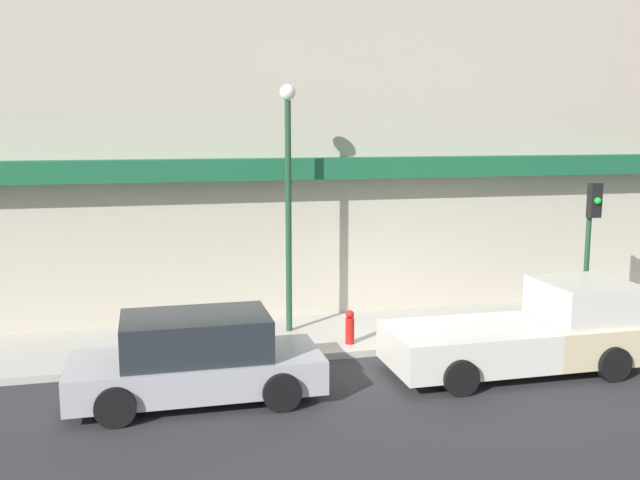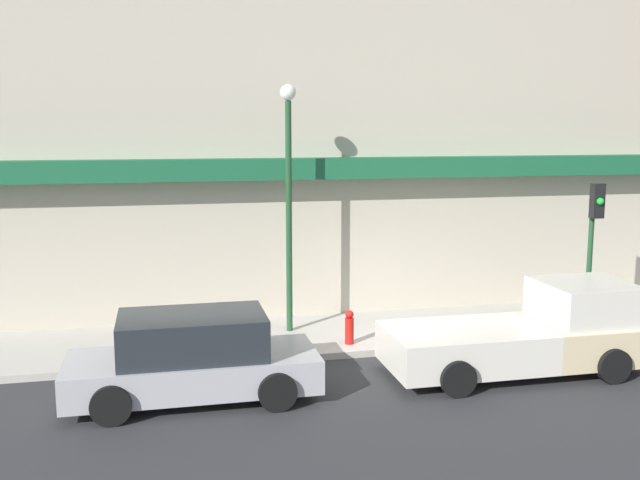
{
  "view_description": "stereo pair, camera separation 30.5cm",
  "coord_description": "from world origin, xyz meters",
  "px_view_note": "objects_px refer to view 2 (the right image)",
  "views": [
    {
      "loc": [
        -5.08,
        -13.84,
        4.82
      ],
      "look_at": [
        -1.37,
        1.25,
        2.35
      ],
      "focal_mm": 40.0,
      "sensor_mm": 36.0,
      "label": 1
    },
    {
      "loc": [
        -4.78,
        -13.91,
        4.82
      ],
      "look_at": [
        -1.37,
        1.25,
        2.35
      ],
      "focal_mm": 40.0,
      "sensor_mm": 36.0,
      "label": 2
    }
  ],
  "objects_px": {
    "pickup_truck": "(530,334)",
    "fire_hydrant": "(349,327)",
    "parked_car": "(193,358)",
    "traffic_light": "(594,228)",
    "street_lamp": "(289,180)"
  },
  "relations": [
    {
      "from": "pickup_truck",
      "to": "traffic_light",
      "type": "xyz_separation_m",
      "value": [
        2.7,
        2.14,
        1.73
      ]
    },
    {
      "from": "fire_hydrant",
      "to": "street_lamp",
      "type": "distance_m",
      "value": 3.55
    },
    {
      "from": "fire_hydrant",
      "to": "street_lamp",
      "type": "xyz_separation_m",
      "value": [
        -1.08,
        1.3,
        3.13
      ]
    },
    {
      "from": "traffic_light",
      "to": "parked_car",
      "type": "bearing_deg",
      "value": -167.05
    },
    {
      "from": "parked_car",
      "to": "traffic_light",
      "type": "bearing_deg",
      "value": 11.32
    },
    {
      "from": "street_lamp",
      "to": "traffic_light",
      "type": "xyz_separation_m",
      "value": [
        6.94,
        -1.24,
        -1.15
      ]
    },
    {
      "from": "street_lamp",
      "to": "traffic_light",
      "type": "relative_size",
      "value": 1.65
    },
    {
      "from": "parked_car",
      "to": "pickup_truck",
      "type": "bearing_deg",
      "value": -1.62
    },
    {
      "from": "pickup_truck",
      "to": "fire_hydrant",
      "type": "xyz_separation_m",
      "value": [
        -3.16,
        2.08,
        -0.25
      ]
    },
    {
      "from": "street_lamp",
      "to": "parked_car",
      "type": "bearing_deg",
      "value": -124.94
    },
    {
      "from": "pickup_truck",
      "to": "fire_hydrant",
      "type": "relative_size",
      "value": 6.83
    },
    {
      "from": "pickup_truck",
      "to": "parked_car",
      "type": "bearing_deg",
      "value": 178.56
    },
    {
      "from": "street_lamp",
      "to": "pickup_truck",
      "type": "bearing_deg",
      "value": -38.5
    },
    {
      "from": "pickup_truck",
      "to": "street_lamp",
      "type": "relative_size",
      "value": 0.91
    },
    {
      "from": "fire_hydrant",
      "to": "street_lamp",
      "type": "relative_size",
      "value": 0.13
    }
  ]
}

